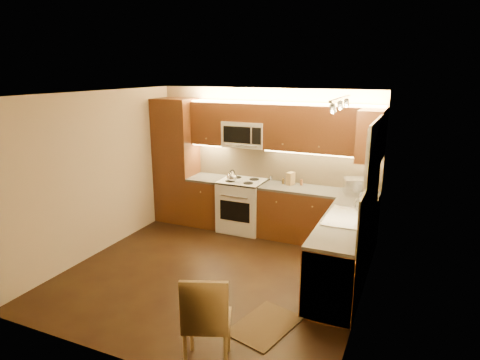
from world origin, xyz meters
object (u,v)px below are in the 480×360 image
at_px(kettle, 232,176).
at_px(sink, 347,212).
at_px(stove, 242,205).
at_px(toaster_oven, 358,186).
at_px(dining_chair, 207,318).
at_px(microwave, 246,134).
at_px(soap_bottle, 364,195).
at_px(knife_block, 291,178).

bearing_deg(kettle, sink, -9.82).
relative_size(stove, sink, 1.07).
relative_size(toaster_oven, dining_chair, 0.42).
distance_m(microwave, dining_chair, 3.87).
bearing_deg(soap_bottle, kettle, -160.15).
bearing_deg(sink, soap_bottle, 81.84).
bearing_deg(stove, soap_bottle, -9.01).
bearing_deg(toaster_oven, dining_chair, -121.92).
distance_m(stove, toaster_oven, 2.04).
distance_m(microwave, sink, 2.48).
xyz_separation_m(sink, soap_bottle, (0.11, 0.79, 0.03)).
distance_m(sink, dining_chair, 2.47).
bearing_deg(sink, knife_block, 132.58).
xyz_separation_m(toaster_oven, soap_bottle, (0.15, -0.38, -0.02)).
relative_size(kettle, toaster_oven, 0.51).
bearing_deg(soap_bottle, microwave, -167.81).
relative_size(sink, soap_bottle, 4.12).
bearing_deg(knife_block, dining_chair, -70.69).
distance_m(kettle, toaster_oven, 2.10).
xyz_separation_m(stove, knife_block, (0.83, 0.15, 0.55)).
bearing_deg(microwave, soap_bottle, -12.54).
relative_size(stove, kettle, 4.33).
height_order(microwave, knife_block, microwave).
distance_m(stove, microwave, 1.27).
bearing_deg(microwave, dining_chair, -72.65).
height_order(stove, soap_bottle, soap_bottle).
height_order(stove, microwave, microwave).
xyz_separation_m(sink, kettle, (-2.13, 0.98, 0.05)).
bearing_deg(knife_block, kettle, -148.21).
height_order(kettle, toaster_oven, toaster_oven).
distance_m(stove, kettle, 0.60).
bearing_deg(kettle, dining_chair, -54.27).
xyz_separation_m(microwave, soap_bottle, (2.11, -0.47, -0.72)).
height_order(microwave, toaster_oven, microwave).
relative_size(kettle, knife_block, 1.00).
bearing_deg(kettle, microwave, 79.18).
xyz_separation_m(sink, knife_block, (-1.17, 1.27, 0.03)).
distance_m(stove, soap_bottle, 2.21).
height_order(microwave, kettle, microwave).
xyz_separation_m(toaster_oven, dining_chair, (-0.87, -3.42, -0.53)).
relative_size(sink, knife_block, 4.02).
bearing_deg(microwave, kettle, -115.69).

